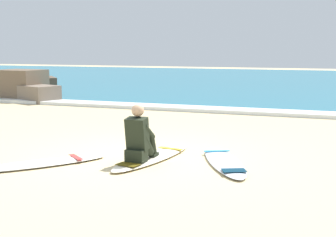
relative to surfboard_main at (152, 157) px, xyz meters
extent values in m
plane|color=#CCB584|center=(-0.35, 0.18, -0.04)|extent=(80.00, 80.00, 0.00)
cube|color=teal|center=(-0.35, 20.33, 0.01)|extent=(80.00, 28.00, 0.10)
cube|color=white|center=(-0.35, 6.63, 0.02)|extent=(80.00, 0.90, 0.11)
ellipsoid|color=#EFE5C6|center=(0.00, 0.00, 0.00)|extent=(0.83, 2.44, 0.07)
cube|color=gold|center=(0.09, 0.67, 0.04)|extent=(0.49, 0.16, 0.01)
cube|color=#4C400C|center=(-0.10, -0.76, 0.04)|extent=(0.39, 0.29, 0.01)
cube|color=black|center=(-0.07, -0.51, 0.14)|extent=(0.32, 0.26, 0.20)
cylinder|color=black|center=(-0.17, -0.32, 0.29)|extent=(0.15, 0.41, 0.43)
cylinder|color=black|center=(-0.18, -0.12, 0.26)|extent=(0.12, 0.26, 0.42)
cube|color=black|center=(-0.19, -0.05, 0.07)|extent=(0.10, 0.22, 0.05)
cylinder|color=black|center=(0.03, -0.32, 0.29)|extent=(0.15, 0.41, 0.43)
cylinder|color=black|center=(0.05, -0.12, 0.26)|extent=(0.12, 0.26, 0.42)
cube|color=black|center=(0.05, -0.05, 0.07)|extent=(0.10, 0.22, 0.05)
cube|color=black|center=(-0.07, -0.47, 0.49)|extent=(0.34, 0.29, 0.57)
sphere|color=tan|center=(-0.07, -0.44, 0.88)|extent=(0.21, 0.21, 0.21)
cylinder|color=black|center=(-0.21, -0.32, 0.52)|extent=(0.09, 0.40, 0.31)
cylinder|color=black|center=(0.07, -0.32, 0.52)|extent=(0.09, 0.40, 0.31)
ellipsoid|color=white|center=(-1.59, -1.11, 0.00)|extent=(1.88, 2.19, 0.07)
cube|color=red|center=(-1.18, -0.59, 0.04)|extent=(0.44, 0.37, 0.01)
ellipsoid|color=silver|center=(1.24, 0.17, 0.00)|extent=(1.51, 2.34, 0.07)
cube|color=#1E7FB7|center=(0.95, 0.76, 0.04)|extent=(0.47, 0.30, 0.01)
cube|color=#0A2C40|center=(1.58, -0.51, 0.04)|extent=(0.43, 0.38, 0.01)
cube|color=brown|center=(-8.58, 8.68, 0.35)|extent=(1.92, 1.96, 0.77)
cube|color=#756656|center=(-7.32, 6.83, 0.27)|extent=(1.63, 1.40, 0.60)
cube|color=brown|center=(-8.44, 7.28, 0.53)|extent=(1.71, 1.40, 1.12)
camera|label=1|loc=(3.25, -7.61, 1.89)|focal=51.81mm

